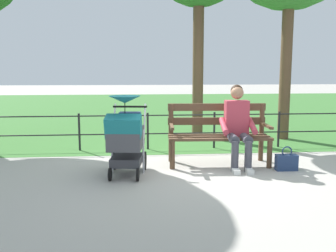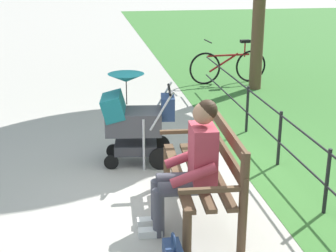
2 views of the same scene
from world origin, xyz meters
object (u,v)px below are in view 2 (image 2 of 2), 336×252
at_px(park_bench, 208,166).
at_px(person_on_bench, 191,163).
at_px(stroller, 133,118).
at_px(bicycle, 228,66).

xyz_separation_m(park_bench, person_on_bench, (-0.26, 0.22, 0.15)).
bearing_deg(stroller, person_on_bench, -167.96).
bearing_deg(bicycle, park_bench, 161.92).
relative_size(park_bench, person_on_bench, 1.27).
xyz_separation_m(park_bench, stroller, (1.45, 0.59, 0.07)).
bearing_deg(person_on_bench, bicycle, -19.34).
distance_m(park_bench, person_on_bench, 0.37).
bearing_deg(park_bench, bicycle, -18.08).
distance_m(park_bench, stroller, 1.57).
relative_size(park_bench, bicycle, 0.98).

